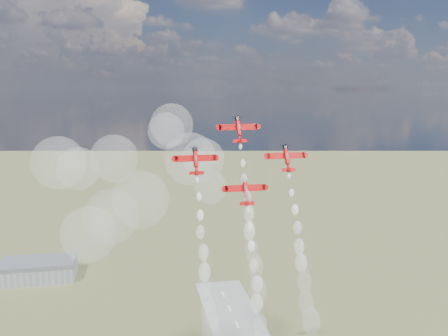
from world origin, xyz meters
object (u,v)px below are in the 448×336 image
plane_lead (239,129)px  plane_slot (246,190)px  plane_right (287,158)px  plane_left (196,160)px  hangar (38,270)px

plane_lead → plane_slot: bearing=-90.0°
plane_lead → plane_slot: size_ratio=1.00×
plane_slot → plane_right: bearing=18.5°
plane_left → hangar: bearing=115.5°
hangar → plane_left: bearing=-64.5°
hangar → plane_slot: (100.83, -184.56, 90.42)m
plane_lead → plane_right: plane_lead is taller
plane_left → plane_slot: (15.27, -5.10, -9.39)m
plane_lead → plane_slot: 21.38m
hangar → plane_slot: plane_slot is taller
plane_left → plane_right: same height
plane_right → plane_lead: bearing=161.5°
plane_right → hangar: bearing=122.9°
plane_lead → plane_right: 18.64m
hangar → plane_left: (85.56, -179.46, 99.81)m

